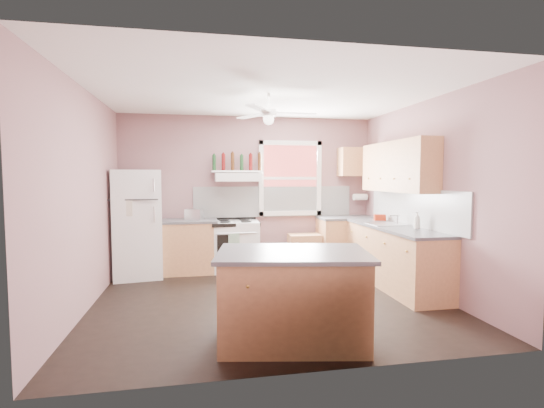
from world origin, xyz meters
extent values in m
plane|color=black|center=(0.00, 0.00, 0.00)|extent=(4.50, 4.50, 0.00)
plane|color=white|center=(0.00, 0.00, 2.70)|extent=(4.50, 4.50, 0.00)
cube|color=#845D5F|center=(0.00, 2.02, 1.35)|extent=(4.50, 0.05, 2.70)
cube|color=#845D5F|center=(2.27, 0.00, 1.35)|extent=(0.05, 4.00, 2.70)
cube|color=#845D5F|center=(-2.27, 0.00, 1.35)|extent=(0.05, 4.00, 2.70)
cube|color=white|center=(0.45, 1.99, 1.18)|extent=(2.90, 0.03, 0.55)
cube|color=white|center=(2.23, 0.30, 1.18)|extent=(0.03, 2.60, 0.55)
cube|color=maroon|center=(0.75, 1.98, 1.60)|extent=(1.00, 0.02, 1.20)
cube|color=white|center=(0.75, 1.96, 1.60)|extent=(1.16, 0.07, 1.36)
cube|color=white|center=(-1.88, 1.54, 0.87)|extent=(0.83, 0.81, 1.74)
cube|color=#A97146|center=(-1.06, 1.70, 0.43)|extent=(0.90, 0.60, 0.86)
cube|color=#474749|center=(-1.06, 1.70, 0.88)|extent=(0.92, 0.62, 0.04)
cube|color=silver|center=(-0.98, 1.70, 0.99)|extent=(0.32, 0.25, 0.18)
cube|color=white|center=(-0.29, 1.70, 0.43)|extent=(0.84, 0.68, 0.86)
cube|color=white|center=(-0.23, 1.75, 1.62)|extent=(0.78, 0.50, 0.14)
cube|color=white|center=(-0.23, 1.87, 1.72)|extent=(0.90, 0.26, 0.03)
cube|color=#A97146|center=(0.95, 1.69, 0.28)|extent=(0.56, 0.38, 0.56)
cube|color=#A97146|center=(1.75, 1.70, 0.43)|extent=(1.00, 0.60, 0.86)
cube|color=#A97146|center=(1.95, 0.30, 0.43)|extent=(0.60, 2.20, 0.86)
cube|color=#474749|center=(1.75, 1.70, 0.88)|extent=(1.02, 0.62, 0.04)
cube|color=#474749|center=(1.94, 0.30, 0.88)|extent=(0.62, 2.22, 0.04)
cube|color=silver|center=(1.94, 0.50, 0.90)|extent=(0.55, 0.45, 0.03)
cylinder|color=silver|center=(2.10, 0.50, 0.97)|extent=(0.03, 0.03, 0.14)
cube|color=#A97146|center=(2.08, 0.50, 1.78)|extent=(0.33, 1.80, 0.76)
cube|color=#A97146|center=(1.95, 1.83, 1.90)|extent=(0.60, 0.33, 0.52)
cylinder|color=white|center=(2.07, 1.86, 1.25)|extent=(0.26, 0.12, 0.12)
cube|color=#A97146|center=(0.00, -1.36, 0.43)|extent=(1.51, 1.10, 0.86)
cube|color=#474749|center=(0.00, -1.36, 0.88)|extent=(1.61, 1.20, 0.04)
cylinder|color=white|center=(0.00, 0.00, 2.45)|extent=(0.20, 0.20, 0.08)
imported|color=silver|center=(2.10, -0.06, 1.02)|extent=(0.12, 0.12, 0.24)
cube|color=#AD270E|center=(2.07, 1.03, 0.95)|extent=(0.20, 0.16, 0.10)
cylinder|color=#143819|center=(-0.63, 1.87, 1.87)|extent=(0.06, 0.06, 0.27)
cylinder|color=#590F0F|center=(-0.47, 1.87, 1.88)|extent=(0.06, 0.06, 0.29)
cylinder|color=#3F230F|center=(-0.31, 1.87, 1.89)|extent=(0.06, 0.06, 0.31)
cylinder|color=#143819|center=(-0.15, 1.87, 1.87)|extent=(0.06, 0.06, 0.27)
cylinder|color=#590F0F|center=(0.01, 1.87, 1.88)|extent=(0.06, 0.06, 0.29)
cylinder|color=#3F230F|center=(0.17, 1.87, 1.89)|extent=(0.06, 0.06, 0.31)
camera|label=1|loc=(-0.90, -5.06, 1.63)|focal=26.00mm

